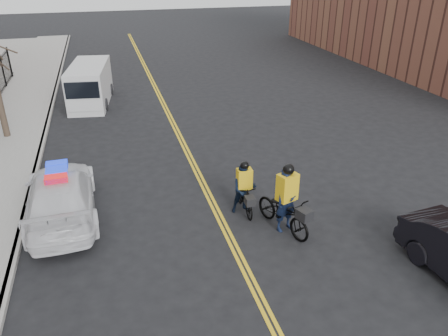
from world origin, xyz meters
name	(u,v)px	position (x,y,z in m)	size (l,w,h in m)	color
ground	(228,235)	(0.00, 0.00, 0.00)	(120.00, 120.00, 0.00)	black
center_line_left	(179,138)	(-0.08, 8.00, 0.01)	(0.10, 60.00, 0.01)	gold
center_line_right	(182,138)	(0.08, 8.00, 0.01)	(0.10, 60.00, 0.01)	gold
sidewalk	(3,154)	(-7.50, 8.00, 0.07)	(3.00, 60.00, 0.15)	gray
curb	(41,150)	(-6.00, 8.00, 0.07)	(0.20, 60.00, 0.15)	gray
police_cruiser	(61,195)	(-4.79, 2.47, 0.76)	(2.31, 5.25, 1.66)	white
cargo_van	(90,85)	(-3.86, 14.40, 1.05)	(2.52, 5.30, 2.14)	silver
cyclist_near	(286,207)	(1.76, -0.13, 0.76)	(1.46, 2.36, 2.19)	black
cyclist_far	(244,192)	(0.86, 1.18, 0.71)	(0.81, 1.78, 1.79)	black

